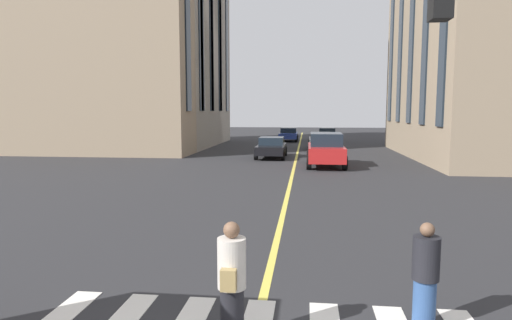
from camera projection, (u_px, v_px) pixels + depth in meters
The scene contains 11 objects.
lane_centre_line at pixel (294, 169), 23.70m from camera, with size 80.00×0.16×0.01m.
car_black_parked_a at pixel (271, 147), 29.44m from camera, with size 4.40×1.95×1.37m.
car_red_near at pixel (326, 149), 24.86m from camera, with size 4.70×2.14×1.88m.
car_blue_oncoming at pixel (288, 134), 45.52m from camera, with size 4.40×1.95×1.37m.
car_white_mid at pixel (320, 140), 36.36m from camera, with size 4.40×1.95×1.37m.
car_grey_parked_b at pixel (327, 134), 45.57m from camera, with size 4.40×1.95×1.37m.
pedestrian_near at pixel (425, 277), 6.29m from camera, with size 0.38×0.38×1.56m.
pedestrian_companion at pixel (232, 284), 5.84m from camera, with size 0.50×0.38×1.69m.
building_left_near at pixel (166, 21), 39.42m from camera, with size 14.41×9.14×22.28m.
building_right_near at pixel (504, 31), 28.37m from camera, with size 17.69×11.54×16.50m.
building_left_far at pixel (124, 13), 35.98m from camera, with size 14.96×13.65×22.17m.
Camera 1 is at (-3.58, -0.70, 3.13)m, focal length 30.98 mm.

